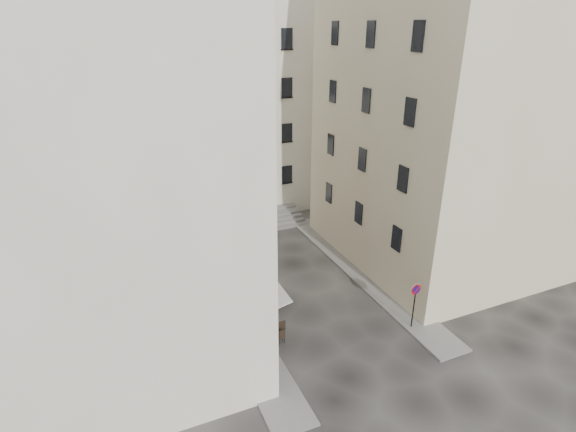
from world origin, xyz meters
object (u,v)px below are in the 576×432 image
bistro_table_b (272,329)px  pedestrian (263,301)px  no_parking_sign (415,298)px  bistro_table_a (273,337)px

bistro_table_b → pedestrian: pedestrian is taller
no_parking_sign → bistro_table_a: size_ratio=2.41×
no_parking_sign → bistro_table_b: (-7.11, 2.31, -1.47)m
no_parking_sign → bistro_table_b: 7.62m
no_parking_sign → bistro_table_a: (-7.25, 1.73, -1.54)m
no_parking_sign → bistro_table_b: no_parking_sign is taller
bistro_table_a → pedestrian: 2.67m
pedestrian → bistro_table_a: bearing=83.2°
no_parking_sign → bistro_table_a: no_parking_sign is taller
bistro_table_a → pedestrian: bearing=80.8°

